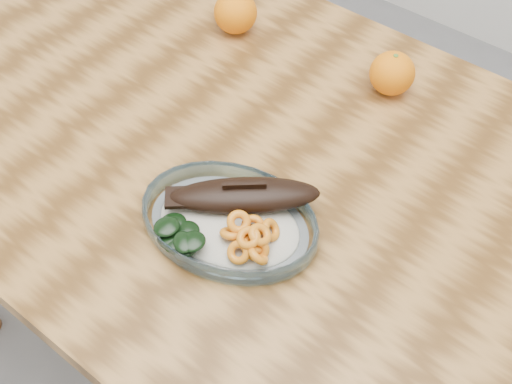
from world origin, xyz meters
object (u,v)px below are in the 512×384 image
orange_right (392,73)px  dining_table (232,179)px  plated_meal (230,219)px  orange_left (235,13)px

orange_right → dining_table: bearing=-119.0°
plated_meal → orange_left: bearing=113.2°
dining_table → plated_meal: (0.11, -0.13, 0.12)m
dining_table → orange_right: size_ratio=16.14×
plated_meal → orange_right: size_ratio=7.50×
dining_table → orange_right: (0.14, 0.25, 0.14)m
plated_meal → orange_left: (-0.27, 0.35, 0.02)m
plated_meal → orange_right: same height
orange_right → plated_meal: bearing=-94.4°
dining_table → orange_left: orange_left is taller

